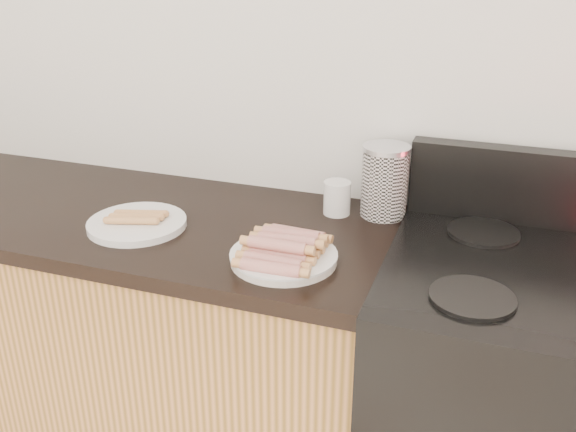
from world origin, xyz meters
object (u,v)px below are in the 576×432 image
(side_plate, at_px, (137,224))
(canister, at_px, (385,181))
(main_plate, at_px, (284,258))
(mug, at_px, (337,198))

(side_plate, xyz_separation_m, canister, (0.60, 0.30, 0.09))
(side_plate, relative_size, canister, 1.31)
(canister, bearing_deg, side_plate, -153.70)
(main_plate, distance_m, side_plate, 0.44)
(main_plate, distance_m, mug, 0.32)
(main_plate, bearing_deg, canister, 65.00)
(main_plate, bearing_deg, mug, 82.60)
(main_plate, relative_size, side_plate, 0.97)
(side_plate, height_order, canister, canister)
(mug, bearing_deg, main_plate, -97.40)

